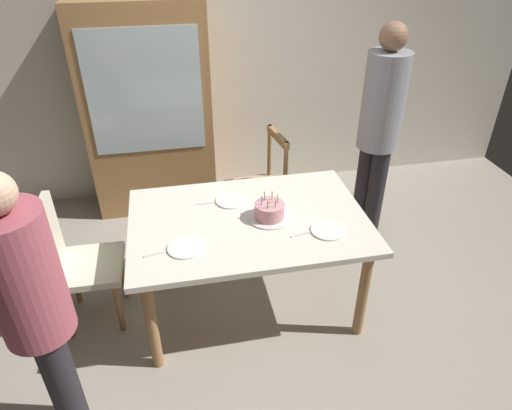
{
  "coord_description": "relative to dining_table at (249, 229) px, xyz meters",
  "views": [
    {
      "loc": [
        -0.44,
        -2.42,
        2.45
      ],
      "look_at": [
        0.05,
        0.0,
        0.86
      ],
      "focal_mm": 31.83,
      "sensor_mm": 36.0,
      "label": 1
    }
  ],
  "objects": [
    {
      "name": "china_cabinet",
      "position": [
        -0.62,
        1.56,
        0.28
      ],
      "size": [
        1.1,
        0.45,
        1.9
      ],
      "color": "#9E7042",
      "rests_on": "ground"
    },
    {
      "name": "back_wall",
      "position": [
        0.0,
        1.85,
        0.63
      ],
      "size": [
        6.4,
        0.1,
        2.6
      ],
      "primitive_type": "cube",
      "color": "silver",
      "rests_on": "ground"
    },
    {
      "name": "person_guest",
      "position": [
        1.15,
        0.62,
        0.38
      ],
      "size": [
        0.32,
        0.32,
        1.83
      ],
      "color": "#262328",
      "rests_on": "ground"
    },
    {
      "name": "fork_far_side",
      "position": [
        -0.24,
        0.24,
        0.09
      ],
      "size": [
        0.18,
        0.02,
        0.01
      ],
      "primitive_type": "cube",
      "rotation": [
        0.0,
        0.0,
        0.03
      ],
      "color": "silver",
      "rests_on": "dining_table"
    },
    {
      "name": "dining_table",
      "position": [
        0.0,
        0.0,
        0.0
      ],
      "size": [
        1.56,
        1.05,
        0.76
      ],
      "color": "silver",
      "rests_on": "ground"
    },
    {
      "name": "ground",
      "position": [
        0.0,
        0.0,
        -0.67
      ],
      "size": [
        6.4,
        6.4,
        0.0
      ],
      "primitive_type": "plane",
      "color": "#9E9384"
    },
    {
      "name": "person_celebrant",
      "position": [
        -1.14,
        -0.77,
        0.26
      ],
      "size": [
        0.32,
        0.32,
        1.64
      ],
      "color": "#262328",
      "rests_on": "ground"
    },
    {
      "name": "fork_near_celebrant",
      "position": [
        -0.59,
        -0.26,
        0.09
      ],
      "size": [
        0.18,
        0.05,
        0.01
      ],
      "primitive_type": "cube",
      "rotation": [
        0.0,
        0.0,
        0.2
      ],
      "color": "silver",
      "rests_on": "dining_table"
    },
    {
      "name": "plate_near_celebrant",
      "position": [
        -0.43,
        -0.24,
        0.09
      ],
      "size": [
        0.22,
        0.22,
        0.01
      ],
      "primitive_type": "cylinder",
      "color": "white",
      "rests_on": "dining_table"
    },
    {
      "name": "chair_spindle_back",
      "position": [
        0.24,
        0.85,
        -0.21
      ],
      "size": [
        0.5,
        0.5,
        0.95
      ],
      "color": "tan",
      "rests_on": "ground"
    },
    {
      "name": "plate_far_side",
      "position": [
        -0.08,
        0.24,
        0.09
      ],
      "size": [
        0.22,
        0.22,
        0.01
      ],
      "primitive_type": "cylinder",
      "color": "white",
      "rests_on": "dining_table"
    },
    {
      "name": "chair_upholstered",
      "position": [
        -1.17,
        0.09,
        -0.14
      ],
      "size": [
        0.45,
        0.45,
        0.95
      ],
      "color": "beige",
      "rests_on": "ground"
    },
    {
      "name": "birthday_cake",
      "position": [
        0.14,
        -0.02,
        0.14
      ],
      "size": [
        0.28,
        0.28,
        0.18
      ],
      "color": "silver",
      "rests_on": "dining_table"
    },
    {
      "name": "plate_near_guest",
      "position": [
        0.47,
        -0.24,
        0.09
      ],
      "size": [
        0.22,
        0.22,
        0.01
      ],
      "primitive_type": "cylinder",
      "color": "white",
      "rests_on": "dining_table"
    },
    {
      "name": "fork_near_guest",
      "position": [
        0.31,
        -0.24,
        0.09
      ],
      "size": [
        0.18,
        0.05,
        0.01
      ],
      "primitive_type": "cube",
      "rotation": [
        0.0,
        0.0,
        0.19
      ],
      "color": "silver",
      "rests_on": "dining_table"
    }
  ]
}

